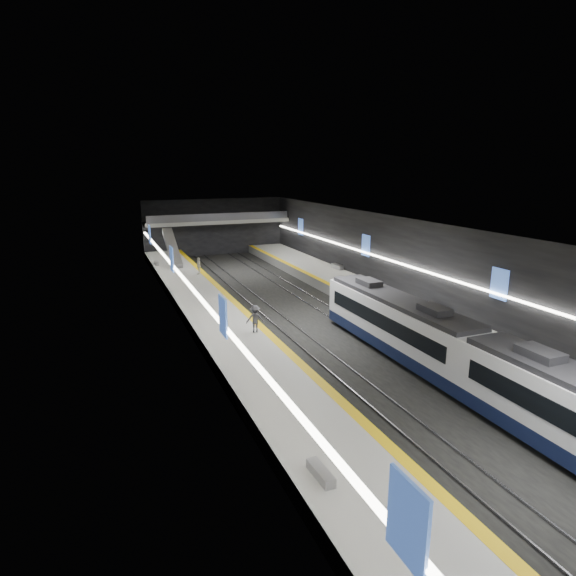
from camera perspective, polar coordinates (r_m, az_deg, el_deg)
name	(u,v)px	position (r m, az deg, el deg)	size (l,w,h in m)	color
ground	(321,328)	(38.57, 3.91, -4.70)	(70.00, 70.00, 0.00)	black
ceiling	(323,227)	(36.75, 4.12, 7.17)	(20.00, 70.00, 0.04)	beige
wall_left	(193,291)	(34.38, -11.15, -0.35)	(0.04, 70.00, 8.00)	black
wall_right	(427,269)	(42.71, 16.18, 2.20)	(0.04, 70.00, 8.00)	black
wall_back	(215,227)	(70.15, -8.66, 7.16)	(20.00, 0.04, 8.00)	black
platform_left	(229,334)	(35.93, -6.96, -5.38)	(5.00, 70.00, 1.00)	slate
tile_surface_left	(229,327)	(35.76, -6.98, -4.62)	(5.00, 70.00, 0.02)	#B2B3AD
tactile_strip_left	(258,323)	(36.35, -3.63, -4.20)	(0.60, 70.00, 0.02)	yellow
platform_right	(400,311)	(42.10, 13.16, -2.70)	(5.00, 70.00, 1.00)	slate
tile_surface_right	(401,306)	(41.96, 13.20, -2.03)	(5.00, 70.00, 0.02)	#B2B3AD
tactile_strip_right	(378,308)	(40.76, 10.66, -2.37)	(0.60, 70.00, 0.02)	yellow
rails	(321,327)	(38.55, 3.91, -4.62)	(6.52, 70.00, 0.12)	gray
train	(477,363)	(28.24, 21.48, -8.23)	(2.69, 30.04, 3.60)	#0F1737
ad_posters	(316,270)	(38.23, 3.37, 2.14)	(19.94, 53.50, 2.20)	#456FCF
cove_light_left	(196,293)	(34.47, -10.81, -0.64)	(0.25, 68.60, 0.12)	white
cove_light_right	(425,271)	(42.63, 15.95, 1.92)	(0.25, 68.60, 0.12)	white
mezzanine_bridge	(218,221)	(68.03, -8.28, 7.83)	(20.00, 3.00, 1.50)	gray
escalator	(172,248)	(60.15, -13.57, 4.69)	(1.20, 8.00, 0.60)	#99999E
bench_left_near	(321,473)	(19.62, 3.89, -21.06)	(0.45, 1.63, 0.40)	#99999E
bench_left_far	(157,263)	(59.74, -15.30, 2.85)	(0.45, 1.62, 0.40)	#99999E
bench_right_near	(435,307)	(41.56, 17.05, -2.14)	(0.51, 1.82, 0.45)	#99999E
bench_right_far	(337,267)	(55.61, 5.88, 2.51)	(0.55, 2.00, 0.49)	#99999E
passenger_left_a	(199,266)	(53.29, -10.54, 2.58)	(1.09, 0.45, 1.86)	silver
passenger_left_b	(255,319)	(34.24, -3.91, -3.68)	(1.28, 0.74, 1.98)	#46464F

